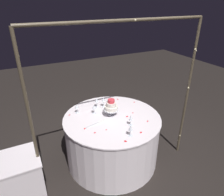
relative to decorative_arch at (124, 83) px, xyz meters
The scene contains 24 objects.
ground_plane 1.48m from the decorative_arch, 89.79° to the right, with size 12.00×12.00×0.00m, color black.
decorative_arch is the anchor object (origin of this frame).
main_table 1.10m from the decorative_arch, 89.79° to the right, with size 1.44×1.44×0.79m.
side_table 1.71m from the decorative_arch, ahead, with size 0.48×0.48×0.75m.
tiered_cake 0.62m from the decorative_arch, 91.59° to the right, with size 0.22×0.22×0.27m.
wine_glass_0 0.86m from the decorative_arch, 91.88° to the right, with size 0.06×0.06×0.17m.
wine_glass_1 0.56m from the decorative_arch, behind, with size 0.06×0.06×0.16m.
wine_glass_2 0.89m from the decorative_arch, 83.59° to the right, with size 0.06×0.06×0.16m.
wine_glass_3 0.97m from the decorative_arch, 58.13° to the right, with size 0.06×0.06×0.14m.
wine_glass_4 0.57m from the decorative_arch, 92.48° to the left, with size 0.06×0.06×0.16m.
wine_glass_5 0.80m from the decorative_arch, 70.53° to the right, with size 0.06×0.06×0.15m.
cake_knife 0.76m from the decorative_arch, 43.95° to the right, with size 0.29×0.08×0.01m.
rose_petal_0 0.83m from the decorative_arch, 25.58° to the right, with size 0.03×0.02×0.00m, color red.
rose_petal_1 1.10m from the decorative_arch, 90.49° to the right, with size 0.03×0.02×0.00m, color red.
rose_petal_2 0.79m from the decorative_arch, 139.28° to the right, with size 0.02×0.02×0.00m, color red.
rose_petal_3 0.70m from the decorative_arch, 131.78° to the left, with size 0.04×0.02×0.00m, color red.
rose_petal_4 0.69m from the decorative_arch, 18.11° to the right, with size 0.03×0.02×0.00m, color red.
rose_petal_5 0.77m from the decorative_arch, behind, with size 0.03×0.02×0.00m, color red.
rose_petal_6 1.10m from the decorative_arch, 113.49° to the right, with size 0.03×0.02×0.00m, color red.
rose_petal_7 1.04m from the decorative_arch, 133.12° to the right, with size 0.03×0.02×0.00m, color red.
rose_petal_8 1.08m from the decorative_arch, 50.43° to the right, with size 0.03×0.02×0.00m, color red.
rose_petal_9 0.73m from the decorative_arch, 130.92° to the right, with size 0.04×0.02×0.00m, color red.
rose_petal_10 0.76m from the decorative_arch, 11.40° to the right, with size 0.03×0.02×0.00m, color red.
rose_petal_11 0.71m from the decorative_arch, 67.55° to the left, with size 0.04×0.03×0.00m, color red.
Camera 1 is at (1.15, 2.30, 2.36)m, focal length 32.60 mm.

